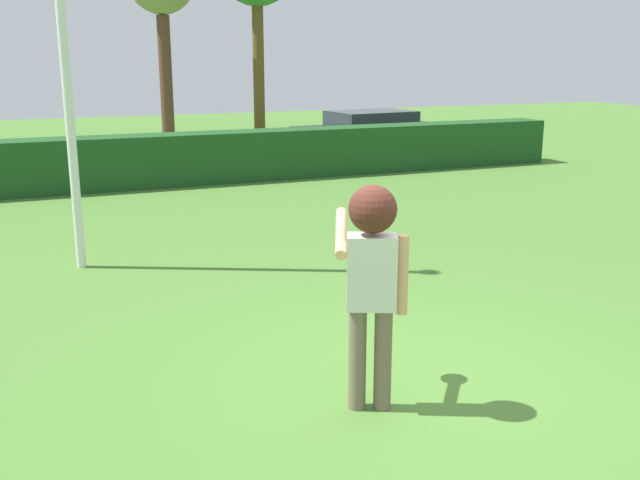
{
  "coord_description": "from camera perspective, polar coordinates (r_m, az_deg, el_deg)",
  "views": [
    {
      "loc": [
        -3.03,
        -4.97,
        2.73
      ],
      "look_at": [
        -0.57,
        0.77,
        1.15
      ],
      "focal_mm": 41.0,
      "sensor_mm": 36.0,
      "label": 1
    }
  ],
  "objects": [
    {
      "name": "ground_plane",
      "position": [
        6.43,
        7.51,
        -11.07
      ],
      "size": [
        60.0,
        60.0,
        0.0
      ],
      "primitive_type": "plane",
      "color": "#4A782F"
    },
    {
      "name": "person",
      "position": [
        5.57,
        4.06,
        -2.04
      ],
      "size": [
        0.52,
        0.83,
        1.8
      ],
      "color": "#725F50",
      "rests_on": "ground"
    },
    {
      "name": "frisbee",
      "position": [
        6.11,
        3.48,
        -0.59
      ],
      "size": [
        0.22,
        0.22,
        0.03
      ],
      "color": "yellow"
    },
    {
      "name": "hedge_row",
      "position": [
        16.14,
        -12.23,
        6.11
      ],
      "size": [
        19.67,
        0.9,
        1.1
      ],
      "primitive_type": "cube",
      "color": "#1B491D",
      "rests_on": "ground"
    },
    {
      "name": "parked_car_black",
      "position": [
        20.51,
        3.99,
        8.45
      ],
      "size": [
        4.35,
        2.13,
        1.25
      ],
      "color": "black",
      "rests_on": "ground"
    }
  ]
}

